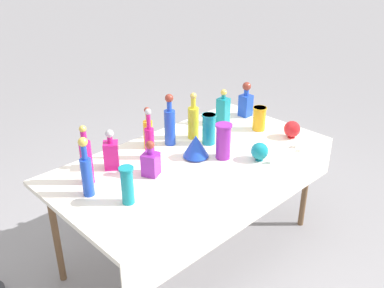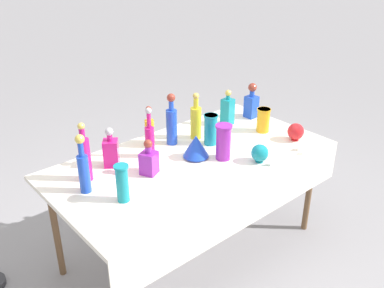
# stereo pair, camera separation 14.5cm
# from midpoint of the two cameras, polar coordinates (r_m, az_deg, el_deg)

# --- Properties ---
(ground_plane) EXTENTS (40.00, 40.00, 0.00)m
(ground_plane) POSITION_cam_midpoint_polar(r_m,az_deg,el_deg) (3.23, 1.32, -13.83)
(ground_plane) COLOR gray
(display_table) EXTENTS (1.85, 0.98, 0.76)m
(display_table) POSITION_cam_midpoint_polar(r_m,az_deg,el_deg) (2.81, 1.91, -3.11)
(display_table) COLOR white
(display_table) RESTS_ON ground
(tall_bottle_0) EXTENTS (0.06, 0.06, 0.30)m
(tall_bottle_0) POSITION_cam_midpoint_polar(r_m,az_deg,el_deg) (2.90, -4.25, 1.72)
(tall_bottle_0) COLOR orange
(tall_bottle_0) RESTS_ON display_table
(tall_bottle_1) EXTENTS (0.08, 0.08, 0.34)m
(tall_bottle_1) POSITION_cam_midpoint_polar(r_m,az_deg,el_deg) (3.01, 1.89, 3.14)
(tall_bottle_1) COLOR yellow
(tall_bottle_1) RESTS_ON display_table
(tall_bottle_2) EXTENTS (0.06, 0.06, 0.34)m
(tall_bottle_2) POSITION_cam_midpoint_polar(r_m,az_deg,el_deg) (2.76, -4.17, 0.72)
(tall_bottle_2) COLOR #C61972
(tall_bottle_2) RESTS_ON display_table
(tall_bottle_3) EXTENTS (0.08, 0.08, 0.37)m
(tall_bottle_3) POSITION_cam_midpoint_polar(r_m,az_deg,el_deg) (2.92, -1.32, 2.81)
(tall_bottle_3) COLOR blue
(tall_bottle_3) RESTS_ON display_table
(tall_bottle_4) EXTENTS (0.06, 0.06, 0.36)m
(tall_bottle_4) POSITION_cam_midpoint_polar(r_m,az_deg,el_deg) (2.43, -12.64, -3.15)
(tall_bottle_4) COLOR blue
(tall_bottle_4) RESTS_ON display_table
(tall_bottle_5) EXTENTS (0.07, 0.07, 0.37)m
(tall_bottle_5) POSITION_cam_midpoint_polar(r_m,az_deg,el_deg) (2.55, -12.52, -1.68)
(tall_bottle_5) COLOR #C61972
(tall_bottle_5) RESTS_ON display_table
(square_decanter_0) EXTENTS (0.12, 0.12, 0.23)m
(square_decanter_0) POSITION_cam_midpoint_polar(r_m,az_deg,el_deg) (2.58, -4.18, -2.23)
(square_decanter_0) COLOR purple
(square_decanter_0) RESTS_ON display_table
(square_decanter_1) EXTENTS (0.13, 0.13, 0.26)m
(square_decanter_1) POSITION_cam_midpoint_polar(r_m,az_deg,el_deg) (2.69, -9.25, -0.93)
(square_decanter_1) COLOR #C61972
(square_decanter_1) RESTS_ON display_table
(square_decanter_2) EXTENTS (0.09, 0.09, 0.28)m
(square_decanter_2) POSITION_cam_midpoint_polar(r_m,az_deg,el_deg) (3.26, 6.04, 4.50)
(square_decanter_2) COLOR teal
(square_decanter_2) RESTS_ON display_table
(square_decanter_3) EXTENTS (0.09, 0.09, 0.28)m
(square_decanter_3) POSITION_cam_midpoint_polar(r_m,az_deg,el_deg) (3.42, 9.14, 5.45)
(square_decanter_3) COLOR blue
(square_decanter_3) RESTS_ON display_table
(slender_vase_0) EXTENTS (0.10, 0.10, 0.18)m
(slender_vase_0) POSITION_cam_midpoint_polar(r_m,az_deg,el_deg) (3.19, 10.78, 3.23)
(slender_vase_0) COLOR orange
(slender_vase_0) RESTS_ON display_table
(slender_vase_1) EXTENTS (0.11, 0.11, 0.24)m
(slender_vase_1) POSITION_cam_midpoint_polar(r_m,az_deg,el_deg) (2.74, 5.72, 0.36)
(slender_vase_1) COLOR purple
(slender_vase_1) RESTS_ON display_table
(slender_vase_2) EXTENTS (0.08, 0.08, 0.22)m
(slender_vase_2) POSITION_cam_midpoint_polar(r_m,az_deg,el_deg) (2.33, -7.53, -5.09)
(slender_vase_2) COLOR teal
(slender_vase_2) RESTS_ON display_table
(slender_vase_3) EXTENTS (0.10, 0.10, 0.22)m
(slender_vase_3) POSITION_cam_midpoint_polar(r_m,az_deg,el_deg) (2.94, 3.92, 2.04)
(slender_vase_3) COLOR teal
(slender_vase_3) RESTS_ON display_table
(fluted_vase_0) EXTENTS (0.17, 0.17, 0.16)m
(fluted_vase_0) POSITION_cam_midpoint_polar(r_m,az_deg,el_deg) (2.77, 2.02, -0.28)
(fluted_vase_0) COLOR blue
(fluted_vase_0) RESTS_ON display_table
(round_bowl_0) EXTENTS (0.12, 0.12, 0.13)m
(round_bowl_0) POSITION_cam_midpoint_polar(r_m,az_deg,el_deg) (3.11, 14.96, 1.59)
(round_bowl_0) COLOR red
(round_bowl_0) RESTS_ON display_table
(round_bowl_1) EXTENTS (0.11, 0.11, 0.12)m
(round_bowl_1) POSITION_cam_midpoint_polar(r_m,az_deg,el_deg) (2.76, 10.51, -1.22)
(round_bowl_1) COLOR teal
(round_bowl_1) RESTS_ON display_table
(price_tag_left) EXTENTS (0.05, 0.02, 0.04)m
(price_tag_left) POSITION_cam_midpoint_polar(r_m,az_deg,el_deg) (2.99, 15.56, -0.45)
(price_tag_left) COLOR white
(price_tag_left) RESTS_ON display_table
(price_tag_center) EXTENTS (0.05, 0.03, 0.04)m
(price_tag_center) POSITION_cam_midpoint_polar(r_m,az_deg,el_deg) (2.76, 12.26, -2.45)
(price_tag_center) COLOR white
(price_tag_center) RESTS_ON display_table
(price_tag_right) EXTENTS (0.06, 0.02, 0.03)m
(price_tag_right) POSITION_cam_midpoint_polar(r_m,az_deg,el_deg) (2.96, 16.15, -0.98)
(price_tag_right) COLOR white
(price_tag_right) RESTS_ON display_table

